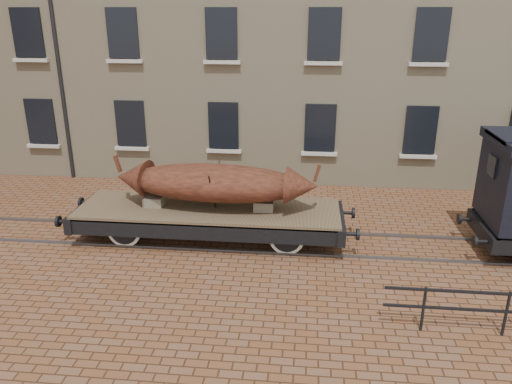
# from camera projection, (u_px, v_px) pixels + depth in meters

# --- Properties ---
(ground) EXTENTS (90.00, 90.00, 0.00)m
(ground) POSITION_uv_depth(u_px,v_px,m) (284.00, 242.00, 14.05)
(ground) COLOR brown
(rail_track) EXTENTS (30.00, 1.52, 0.06)m
(rail_track) POSITION_uv_depth(u_px,v_px,m) (284.00, 241.00, 14.04)
(rail_track) COLOR #59595E
(rail_track) RESTS_ON ground
(flatcar_wagon) EXTENTS (8.23, 2.23, 1.24)m
(flatcar_wagon) POSITION_uv_depth(u_px,v_px,m) (209.00, 214.00, 14.00)
(flatcar_wagon) COLOR brown
(flatcar_wagon) RESTS_ON ground
(iron_boat) EXTENTS (5.74, 1.80, 1.41)m
(iron_boat) POSITION_uv_depth(u_px,v_px,m) (215.00, 183.00, 13.65)
(iron_boat) COLOR maroon
(iron_boat) RESTS_ON flatcar_wagon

